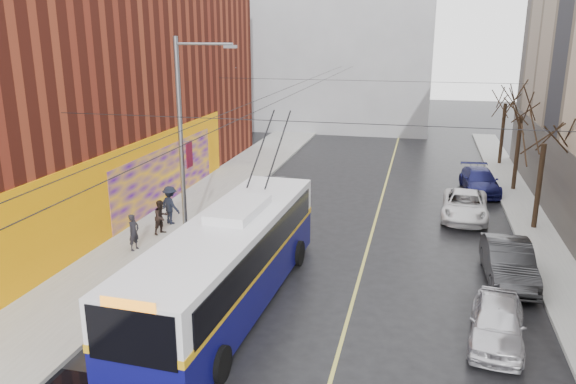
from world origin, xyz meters
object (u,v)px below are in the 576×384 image
Objects in this scene: parked_car_a at (497,322)px; following_car at (270,190)px; parked_car_b at (508,262)px; pedestrian_c at (170,205)px; trolleybus at (229,262)px; parked_car_d at (480,181)px; tree_mid at (523,103)px; tree_far at (507,92)px; pedestrian_b at (161,217)px; tree_near at (546,127)px; pedestrian_a at (134,232)px; streetlight_pole at (184,139)px; parked_car_c at (465,205)px.

parked_car_a is 16.32m from following_car.
pedestrian_c is at bearing 168.00° from parked_car_b.
following_car is 2.23× the size of pedestrian_c.
pedestrian_c is at bearing 130.06° from trolleybus.
parked_car_d reaches higher than parked_car_a.
trolleybus is (-11.58, -17.78, -3.59)m from tree_mid.
following_car is at bearing -136.79° from tree_far.
tree_far reaches higher than pedestrian_b.
pedestrian_c reaches higher than following_car.
tree_near is 14.20m from following_car.
following_car is 2.58× the size of pedestrian_b.
parked_car_d is (0.91, 17.43, 0.01)m from parked_car_a.
parked_car_a is at bearing -55.30° from following_car.
pedestrian_b is at bearing 163.57° from parked_car_a.
parked_car_d is 2.94× the size of pedestrian_a.
parked_car_b is at bearing -95.44° from parked_car_d.
tree_far reaches higher than following_car.
tree_far is at bearing 69.93° from parked_car_d.
parked_car_a is at bearing -98.44° from parked_car_d.
following_car is (-1.89, 12.13, -0.95)m from trolleybus.
streetlight_pole is 6.76m from trolleybus.
streetlight_pole reaches higher than pedestrian_b.
pedestrian_b reaches higher than parked_car_a.
tree_near reaches higher than pedestrian_c.
parked_car_c is 2.57× the size of pedestrian_c.
trolleybus is at bearing -86.76° from following_car.
streetlight_pole is 16.28m from tree_near.
following_car is (-11.47, -4.99, 0.03)m from parked_car_d.
pedestrian_a is (-3.70, -8.47, 0.23)m from following_car.
tree_near is at bearing 21.62° from streetlight_pole.
following_car is at bearing 174.31° from tree_near.
tree_near is 1.39× the size of parked_car_b.
pedestrian_a is (-14.03, -8.23, 0.28)m from parked_car_c.
pedestrian_c is at bearing -152.19° from parked_car_d.
streetlight_pole is 1.93× the size of parked_car_d.
parked_car_b is 12.66m from parked_car_d.
tree_mid is 1.45× the size of parked_car_b.
tree_mid is 8.11m from parked_car_c.
pedestrian_b is 1.47m from pedestrian_c.
streetlight_pole is at bearing -146.10° from parked_car_c.
tree_far reaches higher than pedestrian_c.
pedestrian_a is (-15.18, -13.47, 0.27)m from parked_car_d.
pedestrian_c is (-14.22, 7.51, 0.42)m from parked_car_a.
parked_car_b is (-2.00, -13.32, -4.49)m from tree_mid.
parked_car_d is at bearing 17.89° from following_car.
pedestrian_c reaches higher than parked_car_c.
parked_car_c is (-3.14, 1.10, -4.31)m from tree_near.
streetlight_pole is at bearing 157.11° from pedestrian_c.
tree_near is 7.91m from parked_car_d.
tree_mid is 1.02× the size of tree_far.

